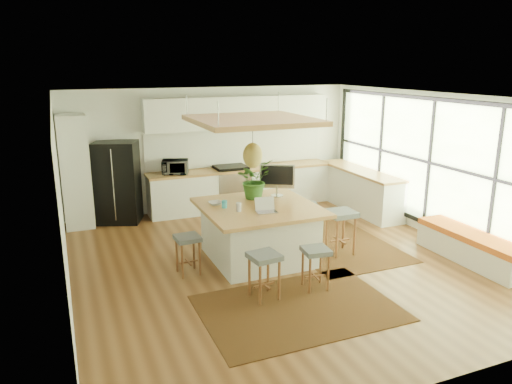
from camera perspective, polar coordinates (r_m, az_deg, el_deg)
name	(u,v)px	position (r m, az deg, el deg)	size (l,w,h in m)	color
floor	(279,262)	(8.16, 2.67, -8.19)	(7.00, 7.00, 0.00)	brown
ceiling	(281,97)	(7.52, 2.92, 11.09)	(7.00, 7.00, 0.00)	white
wall_back	(213,149)	(10.93, -5.06, 5.12)	(6.50, 6.50, 0.00)	white
wall_front	(436,265)	(4.95, 20.44, -8.03)	(6.50, 6.50, 0.00)	white
wall_left	(61,205)	(7.03, -21.96, -1.45)	(7.00, 7.00, 0.00)	white
wall_right	(439,167)	(9.55, 20.76, 2.77)	(7.00, 7.00, 0.00)	white
window_wall	(438,164)	(9.52, 20.65, 3.06)	(0.10, 6.20, 2.60)	black
pantry	(75,172)	(10.18, -20.51, 2.21)	(0.55, 0.60, 2.25)	silver
back_counter_base	(242,189)	(11.00, -1.72, 0.39)	(4.20, 0.60, 0.88)	silver
back_counter_top	(241,169)	(10.89, -1.74, 2.73)	(4.24, 0.64, 0.05)	#A3703A
backsplash	(237,147)	(11.09, -2.31, 5.31)	(4.20, 0.02, 0.80)	white
upper_cabinets	(239,112)	(10.83, -2.06, 9.35)	(4.20, 0.34, 0.70)	silver
range	(231,187)	(10.90, -2.95, 0.57)	(0.76, 0.62, 1.00)	#A5A5AA
right_counter_base	(360,191)	(11.07, 12.10, 0.14)	(0.60, 2.50, 0.88)	silver
right_counter_top	(361,171)	(10.96, 12.23, 2.47)	(0.64, 2.54, 0.05)	#A3703A
window_bench	(471,247)	(8.82, 23.94, -5.96)	(0.52, 2.00, 0.50)	silver
ceiling_panel	(253,137)	(7.83, -0.40, 6.48)	(1.86, 1.86, 0.80)	#A3703A
rug_near	(298,308)	(6.74, 4.99, -13.44)	(2.60, 1.80, 0.01)	black
rug_right	(335,244)	(9.02, 9.33, -6.03)	(1.80, 2.60, 0.01)	black
fridge	(117,178)	(10.29, -16.01, 1.57)	(0.84, 0.65, 1.68)	black
island	(259,232)	(8.11, 0.33, -4.78)	(1.85, 1.85, 0.93)	#A3703A
stool_near_left	(264,275)	(6.82, 0.97, -9.75)	(0.40, 0.40, 0.67)	#51565A
stool_near_right	(315,266)	(7.15, 7.01, -8.64)	(0.37, 0.37, 0.63)	#51565A
stool_right_front	(340,234)	(8.48, 9.88, -4.91)	(0.46, 0.46, 0.77)	#51565A
stool_right_back	(306,220)	(9.12, 5.92, -3.33)	(0.40, 0.40, 0.68)	#51565A
stool_left_side	(188,252)	(7.66, -8.00, -7.04)	(0.37, 0.37, 0.63)	#51565A
laptop	(267,205)	(7.59, 1.25, -1.55)	(0.32, 0.34, 0.24)	#A5A5AA
monitor	(277,182)	(8.50, 2.50, 1.22)	(0.62, 0.22, 0.58)	#A5A5AA
microwave	(175,165)	(10.41, -9.51, 3.12)	(0.54, 0.30, 0.36)	#A5A5AA
island_plant	(254,183)	(8.36, -0.25, 1.02)	(0.60, 0.67, 0.52)	#1E4C19
island_bowl	(215,203)	(8.04, -4.82, -1.33)	(0.23, 0.23, 0.06)	silver
island_bottle_0	(225,202)	(7.84, -3.65, -1.21)	(0.07, 0.07, 0.19)	#38BCE1
island_bottle_1	(239,205)	(7.67, -1.98, -1.57)	(0.07, 0.07, 0.19)	silver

